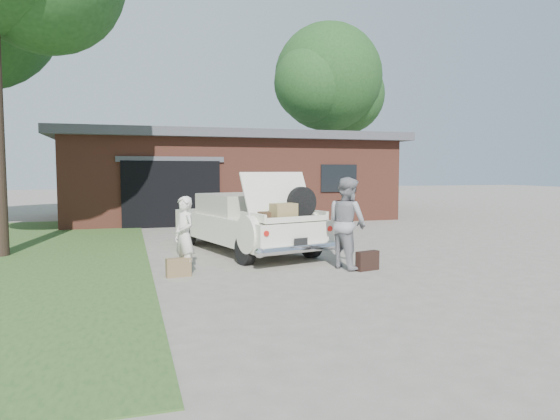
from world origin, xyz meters
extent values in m
plane|color=gray|center=(0.00, 0.00, 0.00)|extent=(90.00, 90.00, 0.00)
cube|color=#2D4C1E|center=(-5.50, 3.00, 0.01)|extent=(6.00, 16.00, 0.02)
cube|color=brown|center=(1.00, 11.50, 1.50)|extent=(12.00, 7.00, 3.00)
cube|color=#4C4C51|center=(1.00, 11.50, 3.15)|extent=(12.80, 7.80, 0.30)
cube|color=black|center=(-1.50, 8.05, 1.10)|extent=(3.20, 0.30, 2.20)
cube|color=#4C4C51|center=(-1.50, 7.98, 2.25)|extent=(3.50, 0.12, 0.18)
cube|color=black|center=(4.50, 7.98, 1.60)|extent=(1.40, 0.08, 1.00)
cylinder|color=#38281E|center=(7.13, 15.43, 2.67)|extent=(0.44, 0.44, 5.34)
sphere|color=#285422|center=(7.13, 15.43, 6.68)|extent=(5.51, 5.51, 5.51)
sphere|color=#285422|center=(8.37, 15.99, 5.91)|extent=(4.13, 4.13, 4.13)
sphere|color=#285422|center=(6.03, 14.74, 6.20)|extent=(3.86, 3.86, 3.86)
cube|color=beige|center=(-0.29, 2.47, 0.57)|extent=(2.82, 4.83, 0.59)
cube|color=#AEA899|center=(-0.36, 2.73, 1.09)|extent=(1.91, 2.14, 0.47)
cube|color=black|center=(-0.57, 3.57, 1.07)|extent=(1.38, 0.43, 0.40)
cube|color=black|center=(-0.14, 1.90, 1.07)|extent=(1.38, 0.43, 0.40)
cylinder|color=black|center=(-0.67, 0.77, 0.30)|extent=(0.35, 0.63, 0.60)
cylinder|color=black|center=(0.88, 1.18, 0.30)|extent=(0.35, 0.63, 0.60)
cylinder|color=black|center=(-1.45, 3.76, 0.30)|extent=(0.35, 0.63, 0.60)
cylinder|color=black|center=(0.09, 4.17, 0.30)|extent=(0.35, 0.63, 0.60)
cylinder|color=silver|center=(0.30, 0.23, 0.36)|extent=(1.84, 0.63, 0.16)
cylinder|color=#A5140F|center=(-0.44, 0.10, 0.71)|extent=(0.13, 0.12, 0.11)
cylinder|color=#A5140F|center=(1.01, 0.48, 0.71)|extent=(0.13, 0.12, 0.11)
cube|color=black|center=(0.31, 0.21, 0.50)|extent=(0.30, 0.10, 0.15)
cube|color=black|center=(0.15, 0.80, 0.88)|extent=(1.62, 1.32, 0.04)
cube|color=beige|center=(-0.55, 0.62, 0.97)|extent=(0.31, 0.98, 0.16)
cube|color=beige|center=(0.85, 0.99, 0.97)|extent=(0.31, 0.98, 0.16)
cube|color=beige|center=(0.28, 0.32, 0.94)|extent=(1.42, 0.42, 0.11)
cube|color=beige|center=(0.08, 1.07, 1.37)|extent=(1.60, 0.85, 0.96)
cube|color=#4C3320|center=(-0.16, 0.75, 0.98)|extent=(0.58, 0.45, 0.17)
cube|color=#9D8550|center=(0.06, 0.55, 1.07)|extent=(0.55, 0.43, 0.34)
cube|color=black|center=(0.24, 1.09, 0.99)|extent=(0.63, 0.49, 0.17)
cylinder|color=black|center=(0.55, 0.86, 1.22)|extent=(0.67, 0.31, 0.65)
imported|color=silver|center=(-1.93, 0.16, 0.71)|extent=(0.51, 0.61, 1.42)
imported|color=gray|center=(1.14, -0.09, 0.88)|extent=(0.88, 1.01, 1.76)
cube|color=olive|center=(-2.06, 0.03, 0.17)|extent=(0.45, 0.21, 0.34)
cube|color=black|center=(1.42, -0.42, 0.18)|extent=(0.50, 0.27, 0.37)
camera|label=1|loc=(-2.89, -8.84, 1.89)|focal=32.00mm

